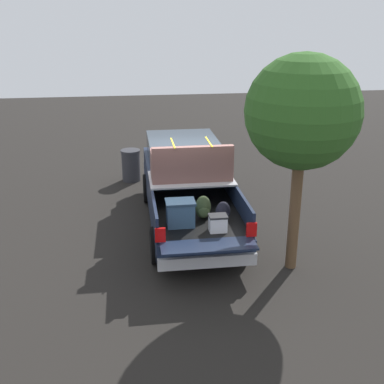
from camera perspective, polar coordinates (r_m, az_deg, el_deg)
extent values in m
plane|color=black|center=(12.05, -0.39, -3.92)|extent=(40.00, 40.00, 0.00)
cube|color=#162138|center=(11.81, -0.40, -1.22)|extent=(5.50, 1.92, 0.48)
cube|color=black|center=(10.61, 0.44, -2.29)|extent=(2.80, 1.80, 0.04)
cube|color=#162138|center=(10.44, -4.62, -1.38)|extent=(2.80, 0.06, 0.50)
cube|color=#162138|center=(10.69, 5.39, -0.88)|extent=(2.80, 0.06, 0.50)
cube|color=#162138|center=(11.79, -0.51, 1.30)|extent=(0.06, 1.80, 0.50)
cube|color=#162138|center=(9.11, 1.96, -6.33)|extent=(0.55, 1.80, 0.04)
cube|color=#B2B2B7|center=(11.15, -0.12, 1.61)|extent=(1.25, 1.92, 0.04)
cube|color=#162138|center=(12.91, -1.18, 3.00)|extent=(2.30, 1.92, 0.50)
cube|color=#2D3842|center=(12.66, -1.14, 5.14)|extent=(1.94, 1.76, 0.55)
cube|color=#162138|center=(14.21, -1.81, 4.39)|extent=(0.40, 1.82, 0.38)
cube|color=#B2B2B7|center=(9.42, 1.77, -7.97)|extent=(0.24, 1.92, 0.24)
cube|color=red|center=(9.17, -3.75, -5.05)|extent=(0.06, 0.20, 0.28)
cube|color=red|center=(9.44, 7.00, -4.40)|extent=(0.06, 0.20, 0.28)
cylinder|color=black|center=(13.45, -5.08, 0.45)|extent=(0.78, 0.30, 0.78)
cylinder|color=black|center=(13.63, 2.32, 0.80)|extent=(0.78, 0.30, 0.78)
cylinder|color=black|center=(10.23, -4.03, -6.20)|extent=(0.78, 0.30, 0.78)
cylinder|color=black|center=(10.47, 5.66, -5.60)|extent=(0.78, 0.30, 0.78)
cube|color=#335170|center=(9.80, -1.37, -2.63)|extent=(0.40, 0.55, 0.48)
cube|color=#23394E|center=(9.70, -1.38, -1.18)|extent=(0.44, 0.59, 0.05)
ellipsoid|color=#384728|center=(10.12, 1.31, -1.79)|extent=(0.20, 0.33, 0.50)
ellipsoid|color=#384728|center=(10.05, 1.40, -2.42)|extent=(0.09, 0.23, 0.22)
ellipsoid|color=black|center=(10.01, 3.65, -2.30)|extent=(0.20, 0.31, 0.43)
ellipsoid|color=black|center=(9.94, 3.76, -2.89)|extent=(0.09, 0.21, 0.19)
cube|color=white|center=(9.59, 3.05, -3.78)|extent=(0.26, 0.34, 0.30)
cube|color=#262628|center=(9.52, 3.07, -2.84)|extent=(0.28, 0.36, 0.04)
cube|color=brown|center=(11.08, -0.12, 2.74)|extent=(0.80, 1.81, 0.42)
cube|color=brown|center=(10.65, 0.11, 4.32)|extent=(0.16, 1.81, 0.40)
cube|color=brown|center=(10.96, -4.34, 4.23)|extent=(0.56, 0.20, 0.22)
cube|color=brown|center=(11.16, 3.95, 4.54)|extent=(0.56, 0.20, 0.22)
cube|color=yellow|center=(10.86, -2.26, 5.76)|extent=(0.90, 0.03, 0.02)
cube|color=yellow|center=(10.96, 1.99, 5.91)|extent=(0.90, 0.03, 0.02)
cylinder|color=brown|center=(9.85, 11.98, -1.96)|extent=(0.22, 0.22, 2.58)
sphere|color=#2C5A20|center=(9.31, 12.85, 9.15)|extent=(2.17, 2.17, 2.17)
cylinder|color=#2D2D33|center=(15.19, -7.16, 2.98)|extent=(0.56, 0.56, 0.90)
cylinder|color=#2D2D33|center=(15.06, -7.24, 4.76)|extent=(0.60, 0.60, 0.08)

